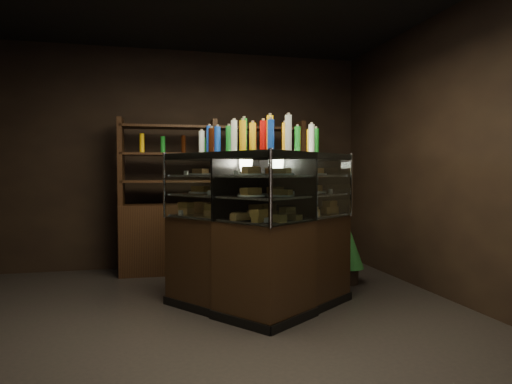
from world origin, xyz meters
TOP-DOWN VIEW (x-y plane):
  - ground at (0.00, 0.00)m, footprint 5.00×5.00m
  - room_shell at (0.00, 0.00)m, footprint 5.02×5.02m
  - display_case at (0.54, 0.26)m, footprint 1.91×1.53m
  - food_display at (0.54, 0.26)m, footprint 1.48×1.11m
  - bottles_top at (0.54, 0.26)m, footprint 1.30×0.97m
  - potted_conifer at (1.78, 1.01)m, footprint 0.38×0.38m
  - back_shelving at (0.34, 2.05)m, footprint 2.43×0.50m

SIDE VIEW (x-z plane):
  - ground at x=0.00m, z-range 0.00..0.00m
  - potted_conifer at x=1.78m, z-range 0.06..0.86m
  - display_case at x=0.54m, z-range -0.25..1.26m
  - back_shelving at x=0.34m, z-range -0.39..1.61m
  - food_display at x=0.54m, z-range 0.93..1.39m
  - bottles_top at x=0.54m, z-range 1.49..1.79m
  - room_shell at x=0.00m, z-range 0.44..3.45m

